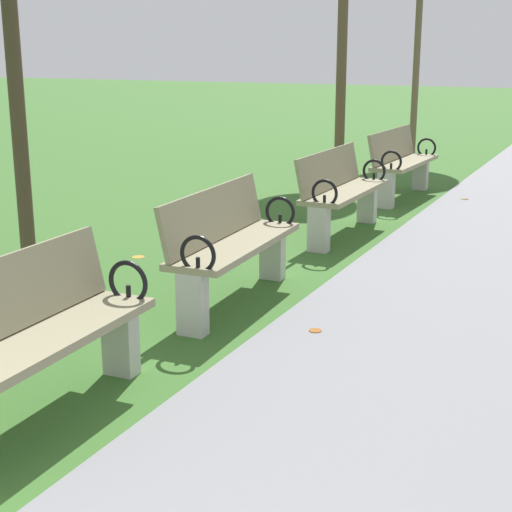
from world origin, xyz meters
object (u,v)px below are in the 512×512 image
(park_bench_4, at_px, (341,190))
(park_bench_5, at_px, (401,162))
(park_bench_3, at_px, (230,243))
(park_bench_2, at_px, (30,338))

(park_bench_4, distance_m, park_bench_5, 2.35)
(park_bench_3, relative_size, park_bench_4, 1.01)
(park_bench_2, bearing_deg, park_bench_4, 90.00)
(park_bench_3, bearing_deg, park_bench_2, -90.00)
(park_bench_2, xyz_separation_m, park_bench_4, (-0.00, 4.77, 0.00))
(park_bench_3, distance_m, park_bench_4, 2.52)
(park_bench_3, bearing_deg, park_bench_4, 90.00)
(park_bench_3, distance_m, park_bench_5, 4.87)
(park_bench_2, xyz_separation_m, park_bench_3, (0.00, 2.25, 0.00))
(park_bench_2, height_order, park_bench_4, same)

